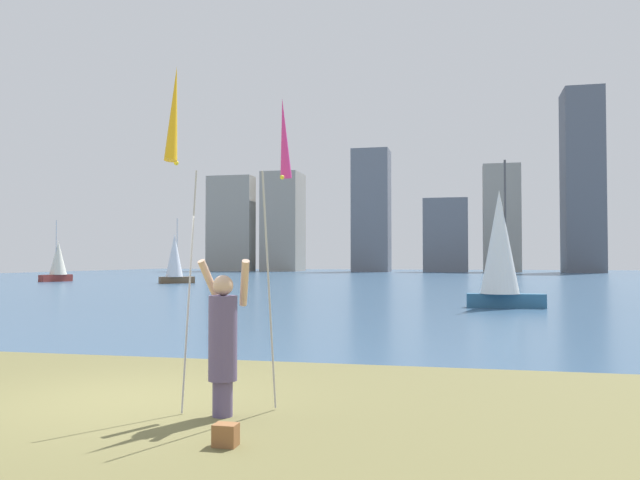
{
  "coord_description": "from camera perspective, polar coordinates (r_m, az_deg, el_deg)",
  "views": [
    {
      "loc": [
        4.71,
        -8.24,
        1.93
      ],
      "look_at": [
        1.43,
        6.22,
        2.38
      ],
      "focal_mm": 36.56,
      "sensor_mm": 36.0,
      "label": 1
    }
  ],
  "objects": [
    {
      "name": "kite_flag_right",
      "position": [
        8.9,
        -3.23,
        8.1
      ],
      "size": [
        0.16,
        1.15,
        4.1
      ],
      "color": "#B2B2B7",
      "rests_on": "ground"
    },
    {
      "name": "bag",
      "position": [
        7.09,
        -8.25,
        -16.54
      ],
      "size": [
        0.24,
        0.19,
        0.23
      ],
      "color": "brown",
      "rests_on": "ground"
    },
    {
      "name": "person",
      "position": [
        8.23,
        -8.48,
        -8.54
      ],
      "size": [
        0.71,
        0.52,
        1.94
      ],
      "rotation": [
        0.0,
        0.0,
        -0.07
      ],
      "color": "#594C72",
      "rests_on": "ground"
    },
    {
      "name": "sailboat_7",
      "position": [
        27.09,
        15.49,
        -0.56
      ],
      "size": [
        3.08,
        1.57,
        5.95
      ],
      "color": "#2D6084",
      "rests_on": "ground"
    },
    {
      "name": "skyline_tower_2",
      "position": [
        105.1,
        4.52,
        2.57
      ],
      "size": [
        5.88,
        5.18,
        19.59
      ],
      "color": "slate",
      "rests_on": "ground"
    },
    {
      "name": "sailboat_5",
      "position": [
        54.35,
        -12.59,
        -1.61
      ],
      "size": [
        2.65,
        2.39,
        5.31
      ],
      "color": "brown",
      "rests_on": "ground"
    },
    {
      "name": "skyline_tower_0",
      "position": [
        110.7,
        -7.81,
        1.43
      ],
      "size": [
        7.67,
        3.46,
        15.99
      ],
      "color": "gray",
      "rests_on": "ground"
    },
    {
      "name": "skyline_tower_5",
      "position": [
        105.17,
        21.97,
        4.79
      ],
      "size": [
        5.53,
        7.01,
        27.31
      ],
      "color": "#565B66",
      "rests_on": "ground"
    },
    {
      "name": "kite_flag_left",
      "position": [
        8.3,
        -12.61,
        9.95
      ],
      "size": [
        0.16,
        0.87,
        4.32
      ],
      "color": "#B2B2B7",
      "rests_on": "ground"
    },
    {
      "name": "skyline_tower_4",
      "position": [
        105.59,
        15.61,
        1.84
      ],
      "size": [
        5.67,
        4.43,
        16.76
      ],
      "color": "gray",
      "rests_on": "ground"
    },
    {
      "name": "skyline_tower_3",
      "position": [
        103.8,
        10.94,
        0.42
      ],
      "size": [
        6.87,
        3.67,
        11.52
      ],
      "color": "slate",
      "rests_on": "ground"
    },
    {
      "name": "sailboat_0",
      "position": [
        62.27,
        -21.97,
        -1.73
      ],
      "size": [
        1.91,
        3.05,
        5.44
      ],
      "color": "maroon",
      "rests_on": "ground"
    },
    {
      "name": "skyline_tower_1",
      "position": [
        110.3,
        -3.25,
        1.58
      ],
      "size": [
        6.18,
        7.03,
        16.58
      ],
      "color": "gray",
      "rests_on": "ground"
    },
    {
      "name": "ground",
      "position": [
        59.41,
        8.22,
        -3.63
      ],
      "size": [
        120.0,
        138.0,
        0.12
      ],
      "color": "brown"
    }
  ]
}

